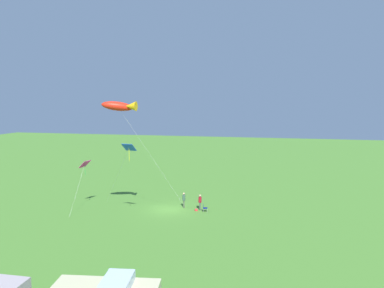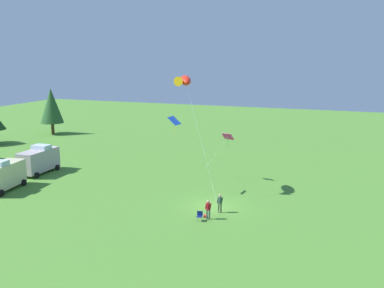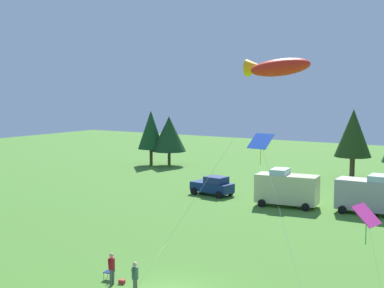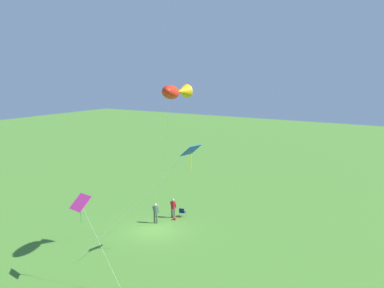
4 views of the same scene
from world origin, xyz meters
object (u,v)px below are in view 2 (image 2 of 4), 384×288
(person_spectator, at_px, (208,208))
(kite_diamond_rainbow, at_px, (228,137))
(backpack_on_grass, at_px, (205,216))
(van_camper_beige, at_px, (2,175))
(folding_chair, at_px, (200,215))
(person_kite_flyer, at_px, (220,202))
(kite_diamond_blue, at_px, (176,122))
(van_motorhome_grey, at_px, (39,160))
(kite_large_fish, at_px, (184,81))

(person_spectator, distance_m, kite_diamond_rainbow, 13.39)
(backpack_on_grass, bearing_deg, van_camper_beige, 89.88)
(backpack_on_grass, bearing_deg, folding_chair, 170.90)
(person_kite_flyer, relative_size, kite_diamond_rainbow, 0.32)
(person_kite_flyer, distance_m, kite_diamond_blue, 9.64)
(backpack_on_grass, distance_m, kite_diamond_rainbow, 13.32)
(folding_chair, distance_m, van_motorhome_grey, 24.77)
(kite_large_fish, bearing_deg, kite_diamond_rainbow, -27.44)
(folding_chair, distance_m, kite_diamond_blue, 10.77)
(person_spectator, height_order, kite_large_fish, kite_large_fish)
(kite_diamond_rainbow, bearing_deg, person_spectator, -170.94)
(backpack_on_grass, relative_size, kite_large_fish, 0.03)
(folding_chair, relative_size, kite_diamond_rainbow, 0.15)
(van_motorhome_grey, distance_m, kite_diamond_blue, 19.37)
(kite_diamond_blue, bearing_deg, kite_large_fish, -30.84)
(folding_chair, height_order, kite_large_fish, kite_large_fish)
(van_camper_beige, relative_size, van_motorhome_grey, 1.04)
(person_spectator, relative_size, van_motorhome_grey, 0.32)
(person_kite_flyer, relative_size, backpack_on_grass, 5.44)
(van_motorhome_grey, height_order, kite_diamond_blue, kite_diamond_blue)
(van_camper_beige, bearing_deg, folding_chair, 79.92)
(van_motorhome_grey, height_order, kite_diamond_rainbow, kite_diamond_rainbow)
(kite_large_fish, bearing_deg, folding_chair, -149.81)
(person_kite_flyer, bearing_deg, folding_chair, -40.83)
(kite_diamond_rainbow, bearing_deg, van_motorhome_grey, 103.46)
(van_motorhome_grey, bearing_deg, folding_chair, -109.92)
(van_motorhome_grey, xyz_separation_m, kite_diamond_blue, (-1.37, -18.45, 5.74))
(backpack_on_grass, bearing_deg, kite_large_fish, 34.45)
(van_camper_beige, xyz_separation_m, kite_diamond_rainbow, (12.26, -20.94, 3.29))
(person_spectator, distance_m, kite_diamond_blue, 10.36)
(kite_large_fish, xyz_separation_m, kite_diamond_rainbow, (5.68, -2.95, -6.56))
(folding_chair, height_order, person_spectator, person_spectator)
(kite_large_fish, bearing_deg, van_motorhome_grey, 88.72)
(van_camper_beige, xyz_separation_m, kite_diamond_blue, (5.64, -17.43, 5.74))
(person_kite_flyer, distance_m, van_motorhome_grey, 25.05)
(backpack_on_grass, relative_size, kite_diamond_blue, 0.04)
(folding_chair, relative_size, kite_diamond_blue, 0.10)
(folding_chair, bearing_deg, person_spectator, 125.62)
(person_kite_flyer, relative_size, van_motorhome_grey, 0.32)
(person_kite_flyer, xyz_separation_m, folding_chair, (-2.53, 1.02, -0.53))
(person_spectator, distance_m, van_camper_beige, 22.97)
(kite_diamond_rainbow, bearing_deg, person_kite_flyer, -167.01)
(person_spectator, height_order, kite_diamond_rainbow, kite_diamond_rainbow)
(folding_chair, distance_m, van_camper_beige, 22.44)
(folding_chair, relative_size, kite_large_fish, 0.07)
(backpack_on_grass, xyz_separation_m, van_motorhome_grey, (7.05, 23.56, 1.53))
(person_spectator, bearing_deg, van_camper_beige, -105.84)
(van_motorhome_grey, bearing_deg, person_spectator, -108.22)
(van_motorhome_grey, bearing_deg, kite_large_fish, -92.37)
(kite_large_fish, relative_size, kite_diamond_blue, 1.53)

